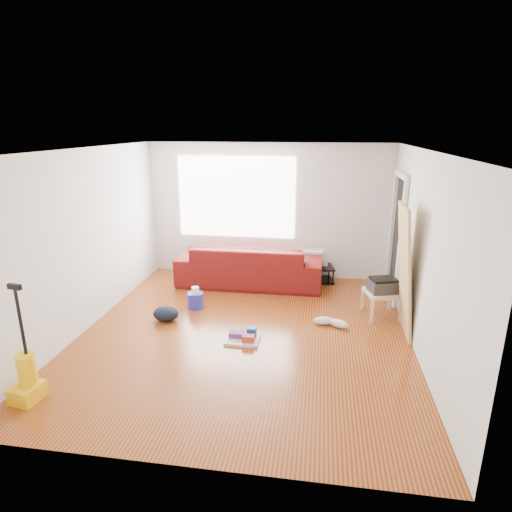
# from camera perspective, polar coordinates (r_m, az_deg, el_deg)

# --- Properties ---
(room) EXTENTS (4.51, 5.01, 2.51)m
(room) POSITION_cam_1_polar(r_m,az_deg,el_deg) (5.76, -0.61, 1.60)
(room) COLOR #68200B
(room) RESTS_ON ground
(sofa) EXTENTS (2.58, 1.01, 0.75)m
(sofa) POSITION_cam_1_polar(r_m,az_deg,el_deg) (7.89, -0.78, -3.66)
(sofa) COLOR #541107
(sofa) RESTS_ON ground
(tv_stand) EXTENTS (0.86, 0.58, 0.30)m
(tv_stand) POSITION_cam_1_polar(r_m,az_deg,el_deg) (8.00, 7.40, -2.33)
(tv_stand) COLOR black
(tv_stand) RESTS_ON ground
(tv) EXTENTS (0.58, 0.08, 0.34)m
(tv) POSITION_cam_1_polar(r_m,az_deg,el_deg) (7.90, 7.49, -0.23)
(tv) COLOR black
(tv) RESTS_ON tv_stand
(side_table) EXTENTS (0.58, 0.58, 0.40)m
(side_table) POSITION_cam_1_polar(r_m,az_deg,el_deg) (6.74, 16.48, -5.07)
(side_table) COLOR tan
(side_table) RESTS_ON ground
(printer) EXTENTS (0.48, 0.42, 0.21)m
(printer) POSITION_cam_1_polar(r_m,az_deg,el_deg) (6.68, 16.60, -3.73)
(printer) COLOR #29292A
(printer) RESTS_ON side_table
(bucket) EXTENTS (0.26, 0.26, 0.25)m
(bucket) POSITION_cam_1_polar(r_m,az_deg,el_deg) (6.94, -8.02, -6.84)
(bucket) COLOR #292EBC
(bucket) RESTS_ON ground
(toilet_paper) EXTENTS (0.12, 0.12, 0.11)m
(toilet_paper) POSITION_cam_1_polar(r_m,az_deg,el_deg) (6.84, -8.06, -5.56)
(toilet_paper) COLOR white
(toilet_paper) RESTS_ON bucket
(cleaning_tray) EXTENTS (0.45, 0.36, 0.16)m
(cleaning_tray) POSITION_cam_1_polar(r_m,az_deg,el_deg) (5.87, -1.65, -10.77)
(cleaning_tray) COLOR silver
(cleaning_tray) RESTS_ON ground
(backpack) EXTENTS (0.39, 0.31, 0.21)m
(backpack) POSITION_cam_1_polar(r_m,az_deg,el_deg) (6.60, -11.87, -8.36)
(backpack) COLOR black
(backpack) RESTS_ON ground
(sneakers) EXTENTS (0.53, 0.27, 0.12)m
(sneakers) POSITION_cam_1_polar(r_m,az_deg,el_deg) (6.35, 9.98, -8.68)
(sneakers) COLOR silver
(sneakers) RESTS_ON ground
(vacuum) EXTENTS (0.31, 0.34, 1.28)m
(vacuum) POSITION_cam_1_polar(r_m,az_deg,el_deg) (5.25, -28.23, -14.23)
(vacuum) COLOR #E6A90A
(vacuum) RESTS_ON ground
(door_panel) EXTENTS (0.23, 0.73, 1.81)m
(door_panel) POSITION_cam_1_polar(r_m,az_deg,el_deg) (6.42, 18.43, -9.64)
(door_panel) COLOR #AF8A49
(door_panel) RESTS_ON ground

